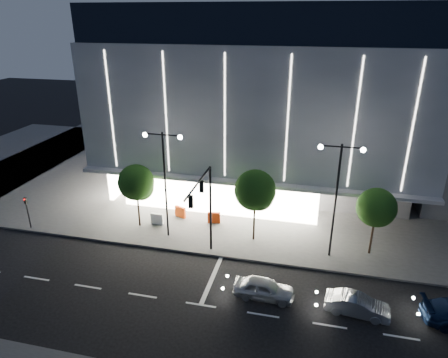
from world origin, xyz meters
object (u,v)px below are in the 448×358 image
Objects in this scene: street_lamp_east at (337,185)px; barrier_b at (157,219)px; tree_left at (137,184)px; barrier_c at (214,218)px; ped_signal_far at (27,209)px; car_lead at (264,288)px; car_second at (357,305)px; street_lamp_west at (164,170)px; tree_mid at (255,192)px; barrier_a at (180,212)px; tree_right at (376,210)px; traffic_mast at (205,200)px.

street_lamp_east reaches higher than barrier_b.
tree_left reaches higher than barrier_c.
ped_signal_far reaches higher than car_lead.
tree_left is (9.03, 2.52, 2.15)m from ped_signal_far.
car_lead is 1.02× the size of car_second.
car_lead reaches higher than car_second.
barrier_c is at bearing 42.88° from street_lamp_west.
barrier_a is at bearing 162.20° from tree_mid.
tree_left is (-2.97, 1.02, -1.92)m from street_lamp_west.
tree_mid reaches higher than car_second.
tree_right is at bearing 18.63° from street_lamp_east.
ped_signal_far is at bearing -164.39° from tree_left.
barrier_a is 3.25m from barrier_c.
traffic_mast reaches higher than car_lead.
tree_mid is 1.55× the size of car_lead.
street_lamp_east is at bearing 3.44° from ped_signal_far.
tree_left is 5.20× the size of barrier_b.
barrier_a is (-0.07, 3.30, -5.31)m from street_lamp_west.
traffic_mast is at bearing -129.42° from tree_mid.
tree_right is at bearing -44.99° from car_lead.
tree_left is at bearing 180.00° from tree_right.
ped_signal_far is 21.27m from car_lead.
tree_right reaches higher than car_lead.
barrier_b is 4.97m from barrier_c.
car_lead is at bearing -75.50° from tree_mid.
tree_left is (-15.97, 1.02, -1.92)m from street_lamp_east.
traffic_mast reaches higher than car_second.
car_second is at bearing -101.53° from tree_right.
ped_signal_far is 2.73× the size of barrier_b.
barrier_c is (3.16, 2.93, -5.31)m from street_lamp_west.
traffic_mast reaches higher than barrier_c.
barrier_b is (-10.42, 7.40, -0.03)m from car_lead.
car_lead is (-4.21, -5.81, -5.28)m from street_lamp_east.
ped_signal_far is 0.54× the size of tree_right.
street_lamp_west is at bearing 58.20° from car_lead.
barrier_b is (10.38, 3.09, -1.24)m from ped_signal_far.
traffic_mast is at bearing -33.65° from street_lamp_west.
barrier_b is (-1.55, -1.71, 0.00)m from barrier_a.
car_second is at bearing -75.32° from street_lamp_east.
tree_right reaches higher than barrier_a.
barrier_a is (-16.10, 2.28, -3.23)m from tree_right.
car_second reaches higher than barrier_b.
tree_left is 1.04× the size of tree_right.
traffic_mast is 16.35m from ped_signal_far.
street_lamp_west is 1.63× the size of tree_right.
street_lamp_east is 16.12m from tree_left.
tree_mid is 10.99m from car_second.
ped_signal_far is at bearing -173.59° from barrier_c.
barrier_a is at bearing 165.84° from street_lamp_east.
tree_right is 1.42× the size of car_second.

